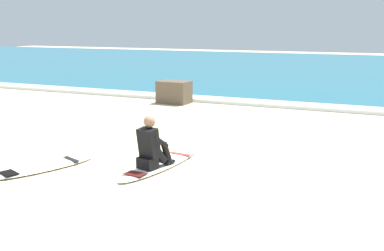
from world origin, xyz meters
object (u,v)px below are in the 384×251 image
(surfer_seated, at_px, (152,147))
(surfboard_spare_near, at_px, (44,167))
(surfboard_main, at_px, (161,164))
(shoreline_rock, at_px, (174,92))

(surfer_seated, bearing_deg, surfboard_spare_near, -158.54)
(surfboard_main, relative_size, shoreline_rock, 2.36)
(surfboard_main, height_order, surfer_seated, surfer_seated)
(surfboard_main, relative_size, surfboard_spare_near, 1.19)
(surfboard_spare_near, height_order, shoreline_rock, shoreline_rock)
(surfboard_spare_near, xyz_separation_m, shoreline_rock, (-1.07, 7.60, 0.34))
(surfboard_spare_near, bearing_deg, shoreline_rock, 98.05)
(surfer_seated, relative_size, shoreline_rock, 0.90)
(surfboard_main, xyz_separation_m, surfer_seated, (-0.02, -0.30, 0.40))
(shoreline_rock, bearing_deg, surfboard_spare_near, -81.95)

